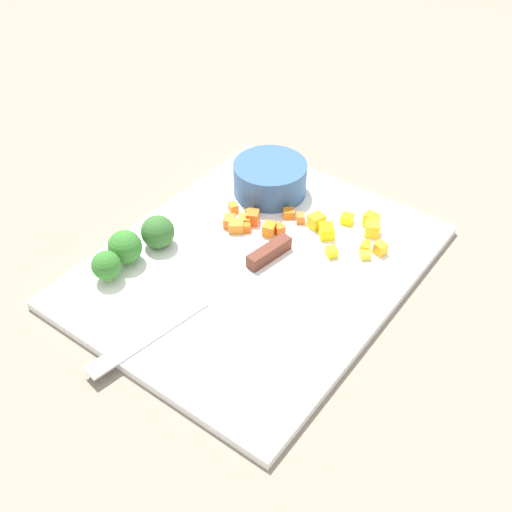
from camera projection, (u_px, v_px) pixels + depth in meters
name	position (u px, v px, depth m)	size (l,w,h in m)	color
ground_plane	(256.00, 269.00, 0.80)	(4.00, 4.00, 0.00)	gray
cutting_board	(256.00, 265.00, 0.80)	(0.44, 0.35, 0.01)	white
prep_bowl	(270.00, 178.00, 0.89)	(0.10, 0.10, 0.05)	#31588F
chef_knife	(231.00, 278.00, 0.76)	(0.30, 0.07, 0.02)	silver
carrot_dice_0	(244.00, 220.00, 0.85)	(0.02, 0.02, 0.01)	orange
carrot_dice_1	(253.00, 217.00, 0.85)	(0.02, 0.02, 0.02)	orange
carrot_dice_2	(289.00, 213.00, 0.86)	(0.01, 0.02, 0.01)	orange
carrot_dice_3	(233.00, 207.00, 0.87)	(0.01, 0.01, 0.01)	orange
carrot_dice_4	(280.00, 229.00, 0.83)	(0.01, 0.01, 0.01)	orange
carrot_dice_5	(298.00, 217.00, 0.85)	(0.01, 0.01, 0.01)	orange
carrot_dice_6	(246.00, 227.00, 0.84)	(0.01, 0.01, 0.01)	orange
carrot_dice_7	(269.00, 229.00, 0.83)	(0.02, 0.02, 0.02)	orange
carrot_dice_8	(229.00, 221.00, 0.84)	(0.01, 0.02, 0.01)	orange
carrot_dice_9	(251.00, 213.00, 0.86)	(0.01, 0.01, 0.01)	orange
carrot_dice_10	(236.00, 226.00, 0.84)	(0.02, 0.02, 0.01)	orange
pepper_dice_0	(371.00, 220.00, 0.84)	(0.02, 0.02, 0.02)	yellow
pepper_dice_1	(332.00, 252.00, 0.80)	(0.01, 0.01, 0.01)	yellow
pepper_dice_2	(365.00, 255.00, 0.80)	(0.01, 0.01, 0.01)	yellow
pepper_dice_3	(316.00, 221.00, 0.84)	(0.02, 0.02, 0.02)	yellow
pepper_dice_4	(372.00, 229.00, 0.83)	(0.02, 0.02, 0.02)	yellow
pepper_dice_5	(381.00, 248.00, 0.80)	(0.01, 0.01, 0.02)	yellow
pepper_dice_6	(326.00, 231.00, 0.83)	(0.02, 0.02, 0.02)	yellow
pepper_dice_7	(347.00, 219.00, 0.85)	(0.02, 0.02, 0.01)	yellow
pepper_dice_8	(365.00, 247.00, 0.81)	(0.01, 0.01, 0.01)	yellow
broccoli_floret_0	(158.00, 232.00, 0.80)	(0.04, 0.04, 0.04)	#85AF5C
broccoli_floret_1	(125.00, 247.00, 0.78)	(0.04, 0.04, 0.05)	#82B161
broccoli_floret_2	(106.00, 266.00, 0.76)	(0.04, 0.04, 0.04)	#88C264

